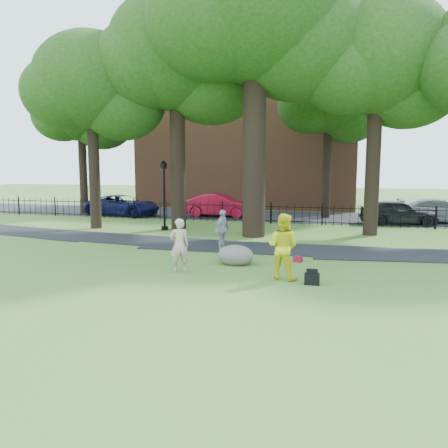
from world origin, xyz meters
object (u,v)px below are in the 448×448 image
(woman, at_px, (179,245))
(red_sedan, at_px, (219,205))
(boulder, at_px, (236,254))
(lamppost, at_px, (164,196))
(big_tree, at_px, (259,18))
(man, at_px, (283,246))

(woman, bearing_deg, red_sedan, -107.86)
(woman, distance_m, boulder, 2.18)
(lamppost, bearing_deg, big_tree, 8.45)
(boulder, height_order, lamppost, lamppost)
(big_tree, relative_size, woman, 8.29)
(red_sedan, bearing_deg, man, -159.55)
(man, bearing_deg, big_tree, -58.87)
(big_tree, bearing_deg, man, -73.10)
(lamppost, bearing_deg, red_sedan, 97.18)
(woman, bearing_deg, boulder, -163.88)
(big_tree, xyz_separation_m, lamppost, (-5.16, 0.71, -8.32))
(lamppost, bearing_deg, woman, -47.48)
(lamppost, height_order, red_sedan, lamppost)
(boulder, bearing_deg, lamppost, 129.02)
(boulder, relative_size, red_sedan, 0.27)
(big_tree, xyz_separation_m, red_sedan, (-4.08, 7.49, -9.36))
(woman, bearing_deg, man, 149.98)
(woman, height_order, boulder, woman)
(lamppost, relative_size, red_sedan, 0.79)
(woman, relative_size, lamppost, 0.47)
(woman, height_order, man, man)
(boulder, bearing_deg, big_tree, 94.95)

